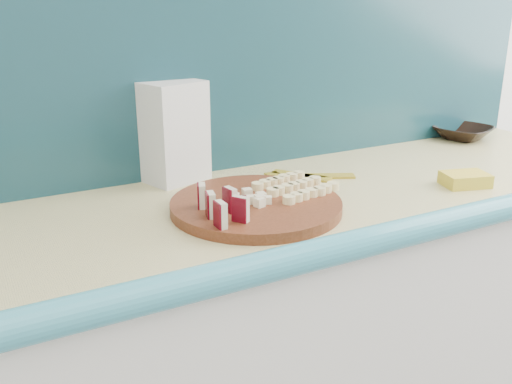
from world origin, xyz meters
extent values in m
cube|color=white|center=(0.00, 1.80, 1.30)|extent=(3.60, 0.04, 2.60)
cube|color=white|center=(0.10, 1.50, 0.44)|extent=(2.20, 0.60, 0.88)
cube|color=#DFD083|center=(0.10, 1.50, 0.90)|extent=(2.20, 0.60, 0.03)
cube|color=teal|center=(0.10, 1.20, 0.90)|extent=(2.20, 0.06, 0.03)
cube|color=teal|center=(0.10, 1.79, 1.16)|extent=(2.20, 0.02, 0.50)
cylinder|color=#48210F|center=(0.03, 1.46, 0.92)|extent=(0.45, 0.45, 0.02)
cube|color=beige|center=(-0.10, 1.35, 0.96)|extent=(0.02, 0.03, 0.05)
cube|color=#4F050F|center=(-0.11, 1.35, 0.96)|extent=(0.01, 0.03, 0.05)
cube|color=beige|center=(-0.09, 1.41, 0.96)|extent=(0.02, 0.03, 0.05)
cube|color=#4F050F|center=(-0.10, 1.41, 0.96)|extent=(0.01, 0.03, 0.05)
cube|color=beige|center=(-0.09, 1.47, 0.96)|extent=(0.02, 0.03, 0.05)
cube|color=#4F050F|center=(-0.10, 1.47, 0.96)|extent=(0.01, 0.03, 0.05)
cube|color=beige|center=(-0.05, 1.36, 0.96)|extent=(0.02, 0.03, 0.05)
cube|color=#4F050F|center=(-0.06, 1.36, 0.96)|extent=(0.01, 0.03, 0.05)
cube|color=beige|center=(-0.05, 1.42, 0.96)|extent=(0.02, 0.03, 0.05)
cube|color=#4F050F|center=(-0.05, 1.42, 0.96)|extent=(0.01, 0.03, 0.05)
cube|color=#F3E4C3|center=(0.02, 1.45, 0.94)|extent=(0.02, 0.02, 0.02)
cube|color=#F3E4C3|center=(0.02, 1.46, 0.94)|extent=(0.02, 0.02, 0.02)
cube|color=#4F050F|center=(0.02, 1.47, 0.94)|extent=(0.02, 0.02, 0.02)
cube|color=#F3E4C3|center=(0.01, 1.46, 0.94)|extent=(0.02, 0.02, 0.02)
cube|color=#F3E4C3|center=(0.00, 1.46, 0.94)|extent=(0.02, 0.02, 0.02)
cube|color=#F3E4C3|center=(-0.01, 1.46, 0.94)|extent=(0.02, 0.02, 0.02)
cube|color=#F3E4C3|center=(0.00, 1.45, 0.94)|extent=(0.02, 0.02, 0.02)
cube|color=#F3E4C3|center=(0.00, 1.44, 0.94)|extent=(0.02, 0.02, 0.02)
cube|color=#4F050F|center=(0.00, 1.43, 0.94)|extent=(0.02, 0.02, 0.02)
cube|color=#F3E4C3|center=(0.01, 1.44, 0.94)|extent=(0.02, 0.02, 0.02)
cube|color=#F3E4C3|center=(0.03, 1.43, 0.94)|extent=(0.02, 0.02, 0.02)
cube|color=#F3E4C3|center=(0.02, 1.45, 0.94)|extent=(0.02, 0.02, 0.02)
cylinder|color=#F4DE95|center=(0.09, 1.41, 0.94)|extent=(0.03, 0.03, 0.02)
cylinder|color=#F4DE95|center=(0.11, 1.41, 0.94)|extent=(0.03, 0.03, 0.02)
cylinder|color=#F4DE95|center=(0.14, 1.42, 0.94)|extent=(0.03, 0.03, 0.02)
cylinder|color=#F4DE95|center=(0.16, 1.42, 0.94)|extent=(0.03, 0.03, 0.02)
cylinder|color=#F4DE95|center=(0.18, 1.42, 0.94)|extent=(0.03, 0.03, 0.02)
cylinder|color=#F4DE95|center=(0.21, 1.43, 0.94)|extent=(0.03, 0.03, 0.02)
cylinder|color=#F4DE95|center=(0.23, 1.43, 0.94)|extent=(0.03, 0.03, 0.02)
cylinder|color=#F4DE95|center=(0.08, 1.46, 0.94)|extent=(0.03, 0.03, 0.02)
cylinder|color=#F4DE95|center=(0.10, 1.47, 0.94)|extent=(0.03, 0.03, 0.02)
cylinder|color=#F4DE95|center=(0.13, 1.47, 0.94)|extent=(0.03, 0.03, 0.02)
cylinder|color=#F4DE95|center=(0.15, 1.48, 0.94)|extent=(0.03, 0.03, 0.02)
cylinder|color=#F4DE95|center=(0.17, 1.48, 0.94)|extent=(0.03, 0.03, 0.02)
cylinder|color=#F4DE95|center=(0.19, 1.49, 0.94)|extent=(0.03, 0.03, 0.02)
cylinder|color=#F4DE95|center=(0.22, 1.49, 0.94)|extent=(0.03, 0.03, 0.02)
cylinder|color=#F4DE95|center=(0.07, 1.52, 0.94)|extent=(0.03, 0.03, 0.02)
cylinder|color=#F4DE95|center=(0.09, 1.53, 0.94)|extent=(0.03, 0.03, 0.02)
cylinder|color=#F4DE95|center=(0.12, 1.53, 0.94)|extent=(0.03, 0.03, 0.02)
cylinder|color=#F4DE95|center=(0.14, 1.53, 0.94)|extent=(0.03, 0.03, 0.02)
cylinder|color=#F4DE95|center=(0.16, 1.54, 0.94)|extent=(0.03, 0.03, 0.02)
cylinder|color=#F4DE95|center=(0.18, 1.54, 0.94)|extent=(0.03, 0.03, 0.02)
cylinder|color=#F4DE95|center=(0.21, 1.55, 0.94)|extent=(0.03, 0.03, 0.02)
imported|color=black|center=(0.96, 1.72, 0.93)|extent=(0.23, 0.23, 0.04)
cube|color=silver|center=(-0.04, 1.75, 1.04)|extent=(0.18, 0.15, 0.26)
cube|color=yellow|center=(0.58, 1.36, 0.93)|extent=(0.13, 0.11, 0.03)
cube|color=gold|center=(0.20, 1.60, 0.91)|extent=(0.04, 0.17, 0.01)
cube|color=gold|center=(0.26, 1.62, 0.91)|extent=(0.12, 0.16, 0.01)
cube|color=gold|center=(0.31, 1.59, 0.91)|extent=(0.16, 0.10, 0.01)
camera|label=1|loc=(-0.53, 0.40, 1.37)|focal=40.00mm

